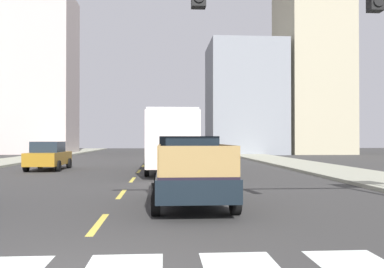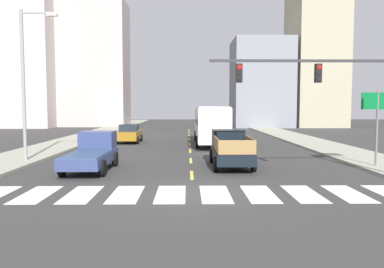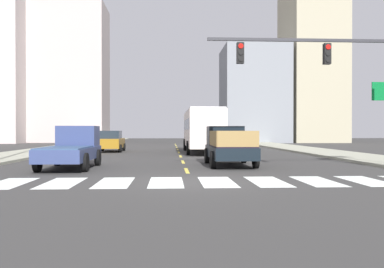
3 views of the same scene
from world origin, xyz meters
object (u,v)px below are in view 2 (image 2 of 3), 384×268
pickup_dark (93,152)px  traffic_signal_gantry (343,88)px  pickup_stakebed (230,149)px  streetlight_left (26,79)px  city_bus (211,122)px  sedan_far (130,133)px  direction_sign_green (377,112)px

pickup_dark → traffic_signal_gantry: size_ratio=0.58×
pickup_stakebed → streetlight_left: 12.71m
city_bus → pickup_stakebed: bearing=-86.5°
city_bus → traffic_signal_gantry: traffic_signal_gantry is taller
traffic_signal_gantry → streetlight_left: 17.48m
pickup_stakebed → pickup_dark: same height
pickup_stakebed → city_bus: size_ratio=0.48×
streetlight_left → traffic_signal_gantry: bearing=-18.7°
pickup_stakebed → city_bus: city_bus is taller
pickup_dark → streetlight_left: bearing=152.6°
pickup_dark → traffic_signal_gantry: bearing=-11.9°
pickup_dark → city_bus: (7.09, 12.93, 1.03)m
pickup_stakebed → traffic_signal_gantry: 7.02m
pickup_stakebed → sedan_far: (-7.75, 13.55, -0.08)m
direction_sign_green → traffic_signal_gantry: bearing=-135.1°
traffic_signal_gantry → pickup_stakebed: bearing=137.5°
direction_sign_green → streetlight_left: streetlight_left is taller
direction_sign_green → pickup_stakebed: bearing=172.6°
city_bus → direction_sign_green: direction_sign_green is taller
traffic_signal_gantry → streetlight_left: size_ratio=1.00×
pickup_dark → sedan_far: pickup_dark is taller
pickup_dark → streetlight_left: (-4.50, 2.55, 4.05)m
streetlight_left → pickup_dark: bearing=-29.6°
pickup_dark → city_bus: bearing=63.5°
pickup_stakebed → sedan_far: size_ratio=1.18×
pickup_stakebed → direction_sign_green: bearing=-9.2°
pickup_stakebed → sedan_far: pickup_stakebed is taller
traffic_signal_gantry → city_bus: bearing=107.3°
pickup_dark → streetlight_left: streetlight_left is taller
direction_sign_green → streetlight_left: size_ratio=0.47×
sedan_far → direction_sign_green: size_ratio=1.05×
pickup_dark → direction_sign_green: bearing=2.8°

